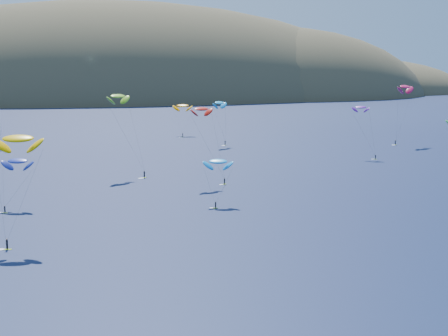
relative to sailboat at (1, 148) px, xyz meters
name	(u,v)px	position (x,y,z in m)	size (l,w,h in m)	color
island	(136,107)	(91.77, 369.26, -11.63)	(730.00, 300.00, 210.00)	#3D3526
sailboat	(1,148)	(0.00, 0.00, 0.00)	(8.21, 7.11, 10.21)	silver
kitesurfer_2	(18,139)	(17.26, -134.97, 19.57)	(10.00, 9.69, 23.12)	#B2DF18
kitesurfer_3	(118,96)	(42.12, -64.39, 23.56)	(11.96, 14.50, 26.91)	#B2DF18
kitesurfer_4	(219,103)	(88.64, -6.31, 16.96)	(8.97, 8.52, 20.27)	#B2DF18
kitesurfer_5	(218,161)	(62.87, -112.29, 9.69)	(7.89, 8.77, 12.62)	#B2DF18
kitesurfer_6	(361,107)	(132.25, -49.60, 17.43)	(6.86, 11.89, 20.14)	#B2DF18
kitesurfer_8	(405,87)	(166.54, -21.13, 23.48)	(11.67, 8.75, 27.20)	#B2DF18
kitesurfer_9	(201,109)	(64.55, -84.34, 20.64)	(10.15, 8.63, 23.57)	#B2DF18
kitesurfer_10	(18,161)	(14.42, -104.07, 10.41)	(8.53, 10.05, 13.49)	#B2DF18
kitesurfer_11	(183,106)	(80.08, 34.16, 13.08)	(10.11, 14.58, 16.56)	#B2DF18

